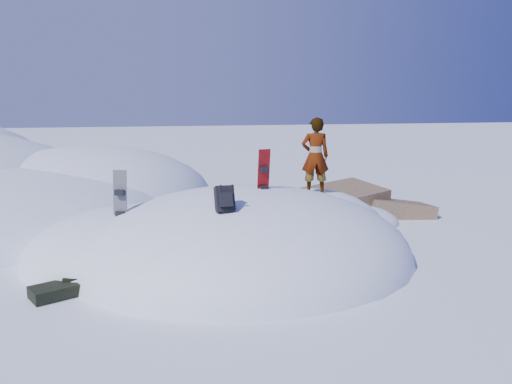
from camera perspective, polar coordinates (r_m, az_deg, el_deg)
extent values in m
plane|color=white|center=(10.36, -1.31, -7.73)|extent=(120.00, 120.00, 0.00)
ellipsoid|color=white|center=(10.36, -1.31, -7.73)|extent=(7.00, 6.00, 3.00)
ellipsoid|color=white|center=(10.70, -13.71, -7.46)|extent=(4.40, 4.00, 2.20)
ellipsoid|color=white|center=(11.60, 6.53, -5.83)|extent=(3.60, 3.20, 2.50)
ellipsoid|color=white|center=(17.45, -18.30, -0.87)|extent=(8.00, 8.00, 3.60)
ellipsoid|color=white|center=(14.36, -27.21, -3.79)|extent=(6.00, 5.00, 1.80)
cube|color=brown|center=(14.58, 9.53, -2.19)|extent=(2.82, 2.41, 1.62)
cube|color=brown|center=(14.99, 15.74, -2.88)|extent=(2.16, 1.80, 1.33)
cube|color=brown|center=(15.91, 9.76, -1.53)|extent=(2.08, 2.01, 1.10)
ellipsoid|color=white|center=(13.55, 9.67, -3.57)|extent=(3.20, 2.40, 1.00)
cube|color=red|center=(10.01, 0.83, 1.19)|extent=(0.27, 0.19, 1.32)
cube|color=black|center=(9.92, 0.91, 2.65)|extent=(0.17, 0.12, 0.11)
cube|color=black|center=(9.98, 0.91, 0.40)|extent=(0.17, 0.12, 0.11)
cube|color=black|center=(9.94, -15.27, -1.60)|extent=(0.30, 0.24, 1.40)
cube|color=black|center=(9.83, -15.35, -0.06)|extent=(0.20, 0.16, 0.12)
cube|color=black|center=(9.91, -15.24, -2.46)|extent=(0.20, 0.16, 0.12)
cube|color=black|center=(8.71, -3.62, -0.83)|extent=(0.33, 0.36, 0.50)
cube|color=black|center=(8.57, -3.45, -0.87)|extent=(0.23, 0.18, 0.27)
cylinder|color=black|center=(8.55, -4.14, -0.21)|extent=(0.04, 0.18, 0.34)
cylinder|color=black|center=(8.59, -2.82, -0.15)|extent=(0.04, 0.18, 0.34)
cube|color=black|center=(9.05, -22.08, -10.47)|extent=(0.86, 0.76, 0.20)
cube|color=black|center=(9.19, -19.86, -9.43)|extent=(0.43, 0.34, 0.13)
imported|color=slate|center=(10.94, 6.78, 4.08)|extent=(0.67, 0.50, 1.67)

